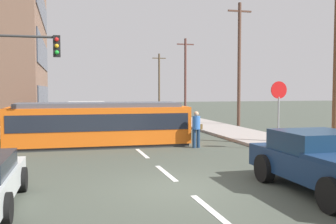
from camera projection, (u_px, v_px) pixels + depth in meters
name	position (u px, v px, depth m)	size (l,w,h in m)	color
ground_plane	(127.00, 141.00, 20.37)	(120.00, 120.00, 0.00)	#43493F
sidewalk_curb_right	(287.00, 146.00, 18.22)	(3.20, 36.00, 0.14)	#9E948E
lane_stripe_0	(210.00, 210.00, 8.78)	(0.16, 2.40, 0.01)	silver
lane_stripe_1	(166.00, 173.00, 12.64)	(0.16, 2.40, 0.01)	silver
lane_stripe_2	(142.00, 153.00, 16.51)	(0.16, 2.40, 0.01)	silver
lane_stripe_3	(116.00, 132.00, 24.88)	(0.16, 2.40, 0.01)	silver
lane_stripe_4	(106.00, 124.00, 30.67)	(0.16, 2.40, 0.01)	silver
streetcar_tram	(99.00, 124.00, 18.63)	(8.33, 2.65, 2.05)	#E15D14
city_bus	(87.00, 114.00, 26.45)	(2.70, 5.52, 1.80)	#ABABA8
pedestrian_crossing	(196.00, 127.00, 18.06)	(0.51, 0.36, 1.67)	navy
pickup_truck_parked	(327.00, 162.00, 10.21)	(2.31, 5.01, 1.55)	#142A4E
parked_sedan_mid	(19.00, 127.00, 21.48)	(2.18, 4.17, 1.19)	silver
parked_sedan_far	(31.00, 119.00, 26.95)	(2.14, 4.32, 1.19)	#3A6633
parked_sedan_furthest	(32.00, 114.00, 32.46)	(2.10, 4.25, 1.19)	black
stop_sign	(279.00, 100.00, 17.39)	(0.76, 0.07, 2.88)	gray
traffic_light_mast	(18.00, 69.00, 15.25)	(2.78, 0.33, 4.91)	#333333
utility_pole_near	(336.00, 48.00, 18.20)	(1.80, 0.24, 8.78)	brown
utility_pole_mid	(239.00, 62.00, 28.67)	(1.80, 0.24, 8.88)	brown
utility_pole_far	(185.00, 75.00, 41.03)	(1.80, 0.24, 7.89)	brown
utility_pole_distant	(159.00, 80.00, 52.17)	(1.80, 0.24, 7.33)	brown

